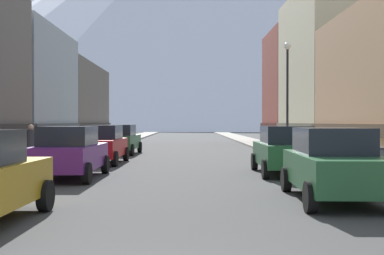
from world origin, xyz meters
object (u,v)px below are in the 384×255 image
car_right_0 (334,164)px  car_left_1 (70,152)px  car_right_1 (285,150)px  trash_bin_right (382,163)px  car_left_2 (101,144)px  pedestrian_0 (31,146)px  streetlamp_right (287,82)px  car_left_3 (120,139)px

car_right_0 → car_left_1: bearing=147.5°
car_right_1 → trash_bin_right: car_right_1 is taller
car_left_2 → trash_bin_right: bearing=-36.7°
pedestrian_0 → streetlamp_right: (11.60, 4.93, 3.06)m
car_right_0 → car_right_1: same height
car_left_1 → car_left_2: 6.21m
car_left_3 → car_right_0: size_ratio=1.00×
car_right_0 → streetlamp_right: streetlamp_right is taller
car_left_1 → car_right_1: size_ratio=1.00×
trash_bin_right → car_left_3: bearing=125.5°
car_left_3 → car_right_0: same height
car_left_3 → car_left_1: bearing=-90.0°
car_left_1 → car_right_1: 7.71m
pedestrian_0 → streetlamp_right: 12.97m
car_left_1 → trash_bin_right: size_ratio=4.51×
car_left_1 → car_left_3: size_ratio=0.99×
pedestrian_0 → car_left_1: bearing=-55.8°
car_right_1 → car_left_3: bearing=123.3°
car_left_3 → car_right_1: same height
trash_bin_right → car_right_0: bearing=-126.1°
trash_bin_right → pedestrian_0: (-12.60, 4.95, 0.28)m
car_left_2 → car_right_0: same height
trash_bin_right → streetlamp_right: size_ratio=0.17×
streetlamp_right → car_left_1: bearing=-137.0°
car_right_1 → streetlamp_right: bearing=77.9°
streetlamp_right → trash_bin_right: bearing=-84.2°
car_left_1 → streetlamp_right: 12.89m
car_right_1 → trash_bin_right: 3.69m
car_right_0 → trash_bin_right: car_right_0 is taller
car_left_3 → pedestrian_0: (-2.45, -9.28, 0.02)m
car_left_1 → pedestrian_0: pedestrian_0 is taller
pedestrian_0 → streetlamp_right: streetlamp_right is taller
car_left_3 → car_right_1: bearing=-56.7°
car_right_0 → car_right_1: 6.14m
car_left_2 → car_right_1: (7.60, -4.91, 0.00)m
car_right_0 → car_right_1: size_ratio=1.01×
car_right_0 → trash_bin_right: bearing=53.9°
car_left_3 → pedestrian_0: bearing=-104.8°
trash_bin_right → streetlamp_right: (-1.00, 9.88, 3.34)m
car_right_0 → trash_bin_right: (2.55, 3.49, -0.26)m
car_left_2 → streetlamp_right: (9.15, 2.32, 3.09)m
car_left_2 → car_right_0: (7.60, -11.05, 0.00)m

